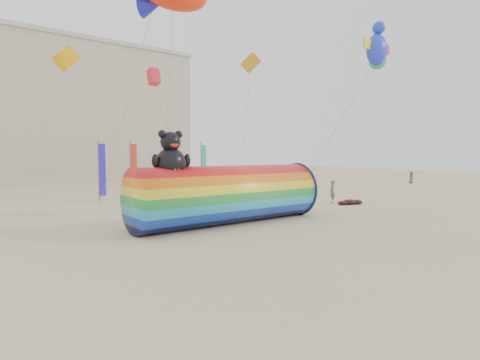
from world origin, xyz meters
TOP-DOWN VIEW (x-y plane):
  - ground at (0.00, 0.00)m, footprint 160.00×160.00m
  - windsock_assembly at (-1.03, 0.61)m, footprint 11.51×3.51m
  - kite_handler at (10.96, 2.82)m, footprint 0.80×0.79m
  - fabric_bundle at (11.51, 1.41)m, footprint 2.62×1.35m
  - festival_banners at (0.61, 15.59)m, footprint 10.56×0.58m
  - flying_kites at (-0.27, 3.28)m, footprint 21.94×15.27m

SIDE VIEW (x-z plane):
  - ground at x=0.00m, z-range 0.00..0.00m
  - fabric_bundle at x=11.51m, z-range -0.03..0.37m
  - kite_handler at x=10.96m, z-range 0.00..1.86m
  - windsock_assembly at x=-1.03m, z-range -0.89..4.41m
  - festival_banners at x=0.61m, z-range 0.04..5.24m
  - flying_kites at x=-0.27m, z-range 10.42..15.80m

